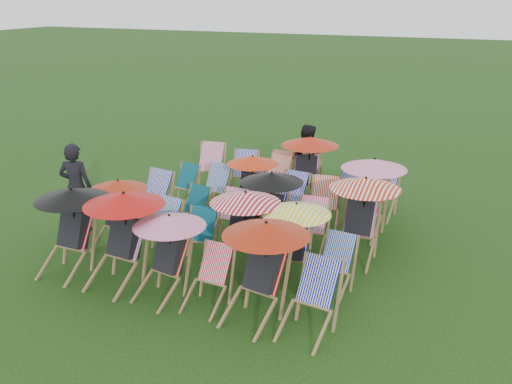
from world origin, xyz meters
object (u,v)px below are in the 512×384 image
at_px(deckchair_5, 309,301).
at_px(person_left, 76,187).
at_px(deckchair_0, 69,229).
at_px(person_rear, 306,160).
at_px(deckchair_29, 380,193).

distance_m(deckchair_5, person_left, 5.35).
xyz_separation_m(deckchair_5, person_left, (-5.09, 1.60, 0.37)).
bearing_deg(deckchair_5, person_left, 170.68).
xyz_separation_m(deckchair_0, person_rear, (2.28, 5.00, 0.07)).
relative_size(deckchair_29, person_left, 0.55).
xyz_separation_m(deckchair_0, deckchair_29, (4.06, 4.39, -0.27)).
bearing_deg(deckchair_0, deckchair_5, -1.68).
bearing_deg(person_rear, deckchair_0, 67.18).
distance_m(deckchair_0, person_rear, 5.50).
bearing_deg(deckchair_5, deckchair_0, -174.46).
bearing_deg(deckchair_29, deckchair_0, -128.68).
relative_size(person_left, person_rear, 1.06).
relative_size(deckchair_0, person_rear, 0.87).
bearing_deg(deckchair_29, deckchair_5, -85.76).
bearing_deg(deckchair_0, person_left, 126.61).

